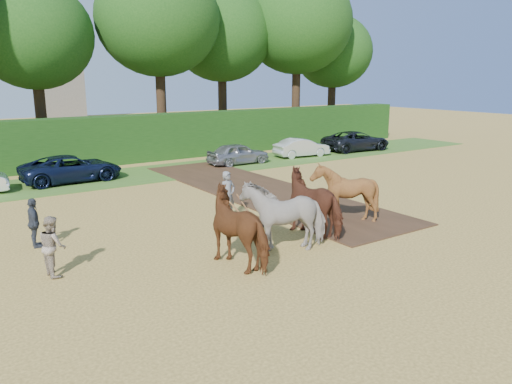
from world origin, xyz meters
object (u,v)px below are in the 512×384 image
parked_cars (177,159)px  church (52,6)px  plough_team (299,207)px  spectator_near (53,246)px  spectator_far (34,223)px

parked_cars → church: church is taller
church → plough_team: bearing=-95.8°
spectator_near → parked_cars: 15.68m
spectator_far → church: size_ratio=0.06×
plough_team → parked_cars: bearing=81.3°
plough_team → spectator_near: bearing=169.4°
plough_team → parked_cars: size_ratio=0.21×
spectator_far → parked_cars: spectator_far is taller
spectator_near → church: size_ratio=0.06×
spectator_far → plough_team: plough_team is taller
spectator_near → plough_team: size_ratio=0.23×
spectator_far → plough_team: size_ratio=0.22×
plough_team → church: size_ratio=0.28×
plough_team → church: (5.59, 54.79, 12.61)m
spectator_near → plough_team: 7.73m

